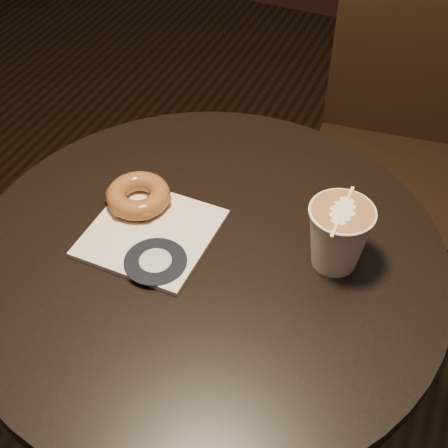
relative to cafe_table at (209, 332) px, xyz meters
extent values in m
cylinder|color=black|center=(0.00, 0.00, 0.18)|extent=(0.70, 0.70, 0.03)
cylinder|color=black|center=(0.00, 0.00, -0.18)|extent=(0.07, 0.07, 0.70)
cube|color=black|center=(0.19, 0.61, -0.10)|extent=(0.45, 0.45, 0.04)
cube|color=black|center=(0.17, 0.79, 0.20)|extent=(0.41, 0.09, 0.54)
cylinder|color=black|center=(0.04, 0.42, -0.32)|extent=(0.04, 0.04, 0.45)
cylinder|color=black|center=(0.38, 0.46, -0.32)|extent=(0.04, 0.04, 0.45)
cylinder|color=black|center=(0.00, 0.76, -0.32)|extent=(0.04, 0.04, 0.45)
cylinder|color=black|center=(0.34, 0.81, -0.32)|extent=(0.04, 0.04, 0.45)
cube|color=silver|center=(-0.09, 0.00, 0.20)|extent=(0.18, 0.18, 0.01)
torus|color=brown|center=(-0.13, 0.04, 0.22)|extent=(0.10, 0.10, 0.03)
camera|label=1|loc=(0.27, -0.55, 0.87)|focal=50.00mm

